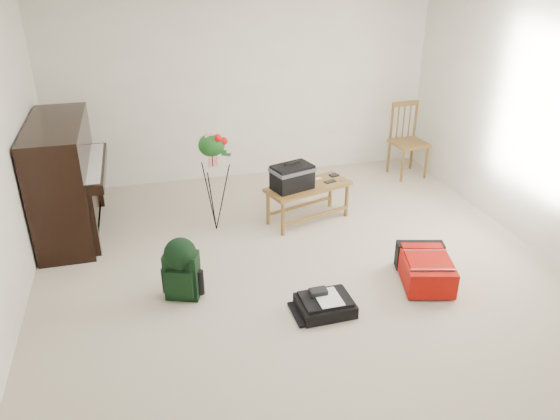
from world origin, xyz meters
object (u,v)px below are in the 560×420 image
object	(u,v)px
piano	(66,181)
red_suitcase	(423,266)
green_backpack	(181,266)
black_duffel	(325,304)
bench	(296,178)
dining_chair	(408,141)
flower_stand	(214,183)

from	to	relation	value
piano	red_suitcase	size ratio (longest dim) A/B	2.02
red_suitcase	green_backpack	bearing A→B (deg)	-172.62
black_duffel	piano	bearing A→B (deg)	135.08
bench	dining_chair	world-z (taller)	dining_chair
dining_chair	black_duffel	world-z (taller)	dining_chair
red_suitcase	black_duffel	distance (m)	1.09
black_duffel	flower_stand	bearing A→B (deg)	109.94
red_suitcase	flower_stand	size ratio (longest dim) A/B	0.64
bench	flower_stand	bearing A→B (deg)	160.57
bench	red_suitcase	xyz separation A→B (m)	(0.83, -1.47, -0.38)
dining_chair	green_backpack	xyz separation A→B (m)	(-3.25, -2.17, -0.16)
bench	black_duffel	world-z (taller)	bench
piano	flower_stand	world-z (taller)	piano
piano	flower_stand	distance (m)	1.58
green_backpack	black_duffel	bearing A→B (deg)	-3.88
piano	green_backpack	xyz separation A→B (m)	(1.06, -1.57, -0.27)
bench	red_suitcase	world-z (taller)	bench
piano	dining_chair	distance (m)	4.35
dining_chair	black_duffel	size ratio (longest dim) A/B	2.06
piano	bench	distance (m)	2.48
piano	black_duffel	xyz separation A→B (m)	(2.22, -2.10, -0.53)
bench	red_suitcase	size ratio (longest dim) A/B	1.41
flower_stand	green_backpack	bearing A→B (deg)	-115.42
dining_chair	flower_stand	bearing A→B (deg)	-166.11
bench	green_backpack	bearing A→B (deg)	-157.20
flower_stand	red_suitcase	bearing A→B (deg)	-44.65
bench	green_backpack	size ratio (longest dim) A/B	1.77
dining_chair	red_suitcase	size ratio (longest dim) A/B	1.33
black_duffel	green_backpack	size ratio (longest dim) A/B	0.81
red_suitcase	black_duffel	size ratio (longest dim) A/B	1.55
dining_chair	green_backpack	distance (m)	3.91
red_suitcase	dining_chair	bearing A→B (deg)	81.96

